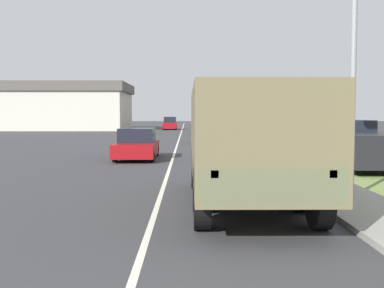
{
  "coord_description": "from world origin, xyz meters",
  "views": [
    {
      "loc": [
        0.69,
        -2.23,
        2.1
      ],
      "look_at": [
        0.81,
        10.16,
        1.31
      ],
      "focal_mm": 45.0,
      "sensor_mm": 36.0,
      "label": 1
    }
  ],
  "objects_px": {
    "car_nearest_ahead": "(137,145)",
    "car_third_ahead": "(201,128)",
    "car_second_ahead": "(208,133)",
    "car_fourth_ahead": "(170,124)",
    "pickup_truck": "(356,145)",
    "military_truck": "(246,137)",
    "lamp_post": "(345,31)"
  },
  "relations": [
    {
      "from": "car_second_ahead",
      "to": "car_third_ahead",
      "type": "bearing_deg",
      "value": 90.41
    },
    {
      "from": "car_fourth_ahead",
      "to": "car_second_ahead",
      "type": "bearing_deg",
      "value": -82.41
    },
    {
      "from": "car_fourth_ahead",
      "to": "pickup_truck",
      "type": "distance_m",
      "value": 45.44
    },
    {
      "from": "car_nearest_ahead",
      "to": "lamp_post",
      "type": "bearing_deg",
      "value": -59.31
    },
    {
      "from": "lamp_post",
      "to": "car_fourth_ahead",
      "type": "bearing_deg",
      "value": 96.84
    },
    {
      "from": "car_third_ahead",
      "to": "pickup_truck",
      "type": "relative_size",
      "value": 0.81
    },
    {
      "from": "car_nearest_ahead",
      "to": "car_second_ahead",
      "type": "height_order",
      "value": "car_second_ahead"
    },
    {
      "from": "car_second_ahead",
      "to": "car_third_ahead",
      "type": "relative_size",
      "value": 0.97
    },
    {
      "from": "pickup_truck",
      "to": "lamp_post",
      "type": "height_order",
      "value": "lamp_post"
    },
    {
      "from": "military_truck",
      "to": "car_fourth_ahead",
      "type": "relative_size",
      "value": 1.6
    },
    {
      "from": "lamp_post",
      "to": "pickup_truck",
      "type": "bearing_deg",
      "value": 67.88
    },
    {
      "from": "car_nearest_ahead",
      "to": "car_third_ahead",
      "type": "xyz_separation_m",
      "value": [
        3.73,
        27.51,
        -0.02
      ]
    },
    {
      "from": "car_second_ahead",
      "to": "car_nearest_ahead",
      "type": "bearing_deg",
      "value": -107.45
    },
    {
      "from": "car_nearest_ahead",
      "to": "lamp_post",
      "type": "relative_size",
      "value": 0.69
    },
    {
      "from": "car_nearest_ahead",
      "to": "car_third_ahead",
      "type": "distance_m",
      "value": 27.76
    },
    {
      "from": "car_nearest_ahead",
      "to": "car_third_ahead",
      "type": "bearing_deg",
      "value": 82.27
    },
    {
      "from": "military_truck",
      "to": "pickup_truck",
      "type": "height_order",
      "value": "military_truck"
    },
    {
      "from": "car_nearest_ahead",
      "to": "pickup_truck",
      "type": "relative_size",
      "value": 0.89
    },
    {
      "from": "military_truck",
      "to": "car_nearest_ahead",
      "type": "bearing_deg",
      "value": 107.93
    },
    {
      "from": "car_second_ahead",
      "to": "pickup_truck",
      "type": "height_order",
      "value": "pickup_truck"
    },
    {
      "from": "car_fourth_ahead",
      "to": "lamp_post",
      "type": "distance_m",
      "value": 51.44
    },
    {
      "from": "car_third_ahead",
      "to": "pickup_truck",
      "type": "bearing_deg",
      "value": -80.94
    },
    {
      "from": "car_second_ahead",
      "to": "car_fourth_ahead",
      "type": "distance_m",
      "value": 28.59
    },
    {
      "from": "car_second_ahead",
      "to": "car_third_ahead",
      "type": "xyz_separation_m",
      "value": [
        -0.11,
        15.3,
        -0.05
      ]
    },
    {
      "from": "military_truck",
      "to": "pickup_truck",
      "type": "distance_m",
      "value": 8.91
    },
    {
      "from": "car_third_ahead",
      "to": "car_fourth_ahead",
      "type": "relative_size",
      "value": 0.91
    },
    {
      "from": "car_nearest_ahead",
      "to": "lamp_post",
      "type": "xyz_separation_m",
      "value": [
        6.18,
        -10.41,
        3.46
      ]
    },
    {
      "from": "pickup_truck",
      "to": "car_third_ahead",
      "type": "bearing_deg",
      "value": 99.06
    },
    {
      "from": "car_third_ahead",
      "to": "pickup_truck",
      "type": "xyz_separation_m",
      "value": [
        5.03,
        -31.55,
        0.27
      ]
    },
    {
      "from": "car_fourth_ahead",
      "to": "pickup_truck",
      "type": "bearing_deg",
      "value": -78.96
    },
    {
      "from": "car_second_ahead",
      "to": "pickup_truck",
      "type": "relative_size",
      "value": 0.79
    },
    {
      "from": "pickup_truck",
      "to": "car_nearest_ahead",
      "type": "bearing_deg",
      "value": 155.26
    }
  ]
}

